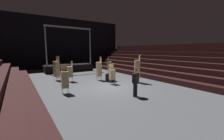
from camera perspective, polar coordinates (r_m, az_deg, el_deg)
ground_plane at (r=11.40m, az=-1.16°, el=-7.06°), size 22.00×30.00×0.10m
arena_end_wall at (r=25.03m, az=-20.28°, el=9.93°), size 22.00×0.30×8.00m
bleacher_bank_right at (r=17.34m, az=19.85°, el=3.80°), size 6.00×24.00×3.60m
stage_riser at (r=20.92m, az=-17.04°, el=1.20°), size 6.24×2.98×5.85m
man_with_tie at (r=9.03m, az=9.27°, el=-4.32°), size 0.57×0.28×1.75m
chair_stack_front_left at (r=12.27m, az=0.02°, el=-1.64°), size 0.53×0.53×1.71m
chair_stack_front_right at (r=13.85m, az=-5.17°, el=0.47°), size 0.52×0.52×2.22m
chair_stack_mid_left at (r=10.03m, az=-18.21°, el=-3.46°), size 0.48×0.48×1.96m
chair_stack_mid_right at (r=17.98m, az=-1.03°, el=1.78°), size 0.62×0.62×1.96m
chair_stack_mid_centre at (r=13.77m, az=-16.24°, el=-0.57°), size 0.49×0.49×1.88m
chair_stack_rear_left at (r=14.69m, az=-21.10°, el=0.56°), size 0.57×0.57×2.31m
chair_stack_rear_right at (r=13.01m, az=9.95°, el=0.46°), size 0.61×0.61×2.48m
equipment_road_case at (r=13.45m, az=-0.58°, el=-2.92°), size 1.08×0.97×0.74m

